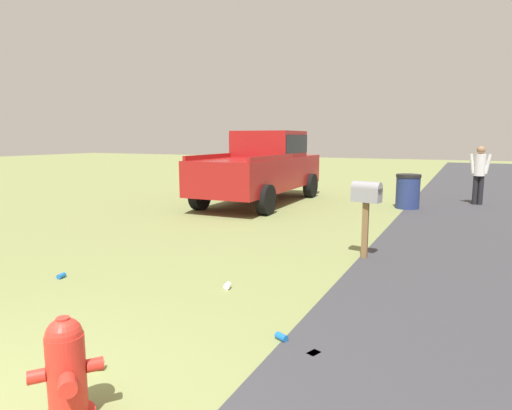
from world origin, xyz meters
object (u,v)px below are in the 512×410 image
at_px(fire_hydrant, 67,372).
at_px(mailbox, 366,198).
at_px(trash_bin, 408,191).
at_px(pedestrian, 479,171).
at_px(pickup_truck, 263,165).

relative_size(fire_hydrant, mailbox, 0.60).
distance_m(trash_bin, pedestrian, 2.37).
distance_m(pickup_truck, trash_bin, 4.11).
relative_size(pickup_truck, trash_bin, 5.90).
relative_size(mailbox, trash_bin, 1.32).
distance_m(fire_hydrant, mailbox, 5.07).
bearing_deg(pedestrian, trash_bin, -48.69).
bearing_deg(pickup_truck, fire_hydrant, -163.31).
xyz_separation_m(mailbox, pedestrian, (7.05, -1.69, -0.00)).
xyz_separation_m(mailbox, trash_bin, (5.49, 0.02, -0.50)).
height_order(fire_hydrant, trash_bin, trash_bin).
xyz_separation_m(fire_hydrant, trash_bin, (10.43, -0.88, 0.11)).
distance_m(mailbox, trash_bin, 5.51).
distance_m(fire_hydrant, pedestrian, 12.29).
height_order(trash_bin, pedestrian, pedestrian).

